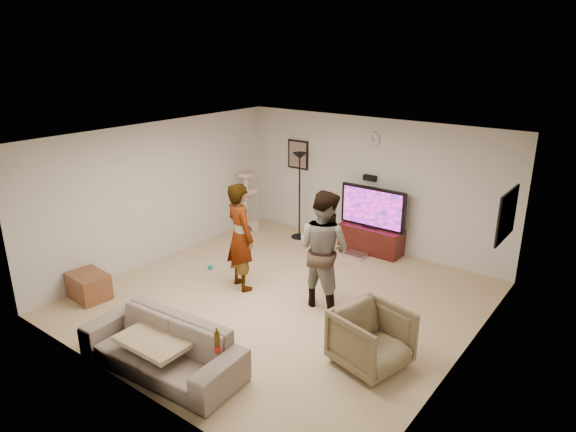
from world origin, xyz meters
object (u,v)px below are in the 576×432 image
Objects in this scene: person_right at (324,249)px; tv at (373,207)px; tv_stand at (371,239)px; side_table at (89,286)px; sofa at (161,347)px; armchair at (371,338)px; floor_lamp at (299,196)px; beer_bottle at (217,343)px; cat_tree at (245,201)px; person_left at (240,237)px.

tv is at bearing -76.18° from person_right.
tv_stand is 5.02m from side_table.
sofa is (-0.25, -4.80, 0.06)m from tv_stand.
person_right reaches higher than armchair.
beer_bottle is (2.24, -4.59, -0.14)m from floor_lamp.
cat_tree is 0.61× the size of sofa.
floor_lamp is 4.28m from side_table.
floor_lamp is 2.13× the size of armchair.
armchair reaches higher than sofa.
armchair is 4.46m from side_table.
tv is 5.17× the size of beer_bottle.
beer_bottle is 0.30× the size of armchair.
floor_lamp is at bearing -171.80° from tv.
cat_tree is at bearing 72.48° from armchair.
floor_lamp is at bearing 15.73° from cat_tree.
tv is 1.57× the size of armchair.
person_left is 2.79m from beer_bottle.
side_table is at bearing 163.82° from sofa.
sofa reaches higher than tv_stand.
person_right is 1.72m from armchair.
floor_lamp is at bearing 116.05° from beer_bottle.
tv is 2.75m from cat_tree.
person_left is 0.83× the size of sofa.
sofa is at bearing 79.69° from person_right.
side_table is at bearing -104.63° from floor_lamp.
floor_lamp reaches higher than sofa.
armchair is at bearing -31.12° from cat_tree.
armchair is at bearing 57.64° from beer_bottle.
cat_tree is at bearing -28.13° from person_left.
cat_tree is at bearing -168.49° from tv.
sofa is at bearing -92.95° from tv.
floor_lamp is at bearing 101.40° from sofa.
tv is 3.68m from armchair.
floor_lamp is 4.79m from sofa.
beer_bottle is at bearing 148.74° from person_left.
person_right is at bearing 68.13° from armchair.
tv_stand is 1.45× the size of armchair.
tv_stand is 4.88m from beer_bottle.
tv_stand is at bearing 41.88° from armchair.
beer_bottle is 3.39m from side_table.
floor_lamp reaches higher than beer_bottle.
sofa is at bearing -74.45° from floor_lamp.
tv_stand is at bearing 11.51° from cat_tree.
person_right is (0.40, -2.26, 0.65)m from tv_stand.
side_table is at bearing -88.53° from cat_tree.
person_right is 2.91× the size of side_table.
beer_bottle is at bearing 161.25° from armchair.
person_left reaches higher than tv_stand.
cat_tree is 5.45m from beer_bottle.
person_right is 2.69m from sofa.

